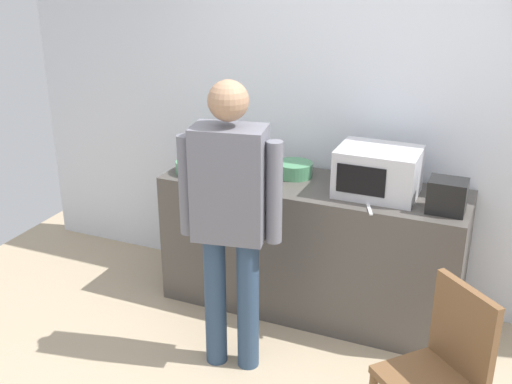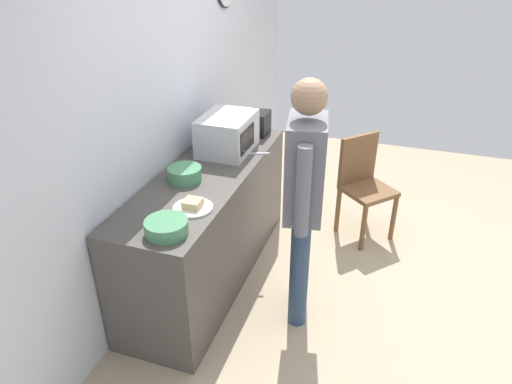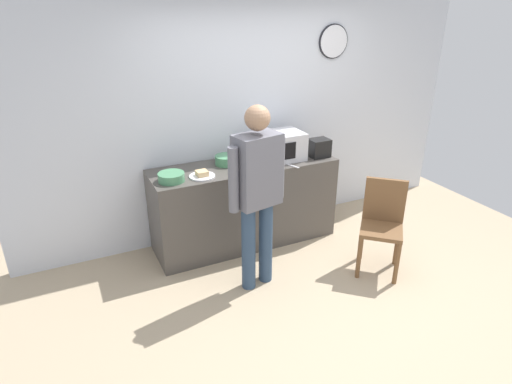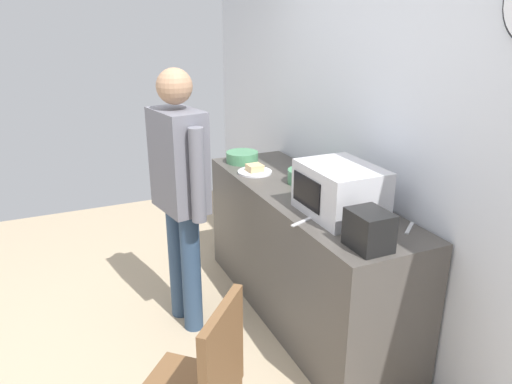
{
  "view_description": "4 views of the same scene",
  "coord_description": "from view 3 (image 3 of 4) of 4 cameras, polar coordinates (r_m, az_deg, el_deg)",
  "views": [
    {
      "loc": [
        0.9,
        -2.48,
        2.43
      ],
      "look_at": [
        -0.52,
        0.83,
        0.98
      ],
      "focal_mm": 44.38,
      "sensor_mm": 36.0,
      "label": 1
    },
    {
      "loc": [
        -3.09,
        -0.11,
        2.44
      ],
      "look_at": [
        -0.37,
        0.8,
        0.88
      ],
      "focal_mm": 32.42,
      "sensor_mm": 36.0,
      "label": 2
    },
    {
      "loc": [
        -2.04,
        -2.75,
        2.55
      ],
      "look_at": [
        -0.36,
        0.77,
        0.8
      ],
      "focal_mm": 30.45,
      "sensor_mm": 36.0,
      "label": 3
    },
    {
      "loc": [
        2.38,
        -0.33,
        2.05
      ],
      "look_at": [
        -0.32,
        0.88,
        0.97
      ],
      "focal_mm": 34.16,
      "sensor_mm": 36.0,
      "label": 4
    }
  ],
  "objects": [
    {
      "name": "back_wall",
      "position": [
        4.96,
        -0.36,
        9.57
      ],
      "size": [
        5.4,
        0.13,
        2.6
      ],
      "color": "silver",
      "rests_on": "ground_plane"
    },
    {
      "name": "salad_bowl",
      "position": [
        4.27,
        -11.07,
        1.93
      ],
      "size": [
        0.26,
        0.26,
        0.08
      ],
      "primitive_type": "cylinder",
      "color": "#4C8E60",
      "rests_on": "kitchen_counter"
    },
    {
      "name": "sandwich_plate",
      "position": [
        4.33,
        -7.1,
        2.23
      ],
      "size": [
        0.26,
        0.26,
        0.07
      ],
      "color": "white",
      "rests_on": "kitchen_counter"
    },
    {
      "name": "kitchen_counter",
      "position": [
        4.81,
        -1.51,
        -1.57
      ],
      "size": [
        2.02,
        0.62,
        0.93
      ],
      "primitive_type": "cube",
      "color": "#4C4742",
      "rests_on": "ground_plane"
    },
    {
      "name": "fork_utensil",
      "position": [
        5.16,
        5.07,
        5.76
      ],
      "size": [
        0.12,
        0.15,
        0.01
      ],
      "primitive_type": "cube",
      "rotation": [
        0.0,
        0.0,
        2.24
      ],
      "color": "silver",
      "rests_on": "kitchen_counter"
    },
    {
      "name": "person_standing",
      "position": [
        3.84,
        0.17,
        0.73
      ],
      "size": [
        0.58,
        0.31,
        1.75
      ],
      "color": "navy",
      "rests_on": "ground_plane"
    },
    {
      "name": "ground_plane",
      "position": [
        4.26,
        9.06,
        -12.95
      ],
      "size": [
        6.0,
        6.0,
        0.0
      ],
      "primitive_type": "plane",
      "color": "tan"
    },
    {
      "name": "wooden_chair",
      "position": [
        4.49,
        16.24,
        -3.76
      ],
      "size": [
        0.56,
        0.56,
        0.94
      ],
      "color": "brown",
      "rests_on": "ground_plane"
    },
    {
      "name": "microwave",
      "position": [
        4.75,
        3.1,
        6.05
      ],
      "size": [
        0.5,
        0.39,
        0.3
      ],
      "color": "silver",
      "rests_on": "kitchen_counter"
    },
    {
      "name": "toaster",
      "position": [
        4.89,
        8.28,
        5.76
      ],
      "size": [
        0.22,
        0.18,
        0.2
      ],
      "primitive_type": "cube",
      "color": "black",
      "rests_on": "kitchen_counter"
    },
    {
      "name": "cereal_bowl",
      "position": [
        4.63,
        -3.91,
        4.22
      ],
      "size": [
        0.24,
        0.24,
        0.1
      ],
      "primitive_type": "cylinder",
      "color": "#4C8E60",
      "rests_on": "kitchen_counter"
    },
    {
      "name": "spoon_utensil",
      "position": [
        4.59,
        4.83,
        3.43
      ],
      "size": [
        0.08,
        0.17,
        0.01
      ],
      "primitive_type": "cube",
      "rotation": [
        0.0,
        0.0,
        1.94
      ],
      "color": "silver",
      "rests_on": "kitchen_counter"
    }
  ]
}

